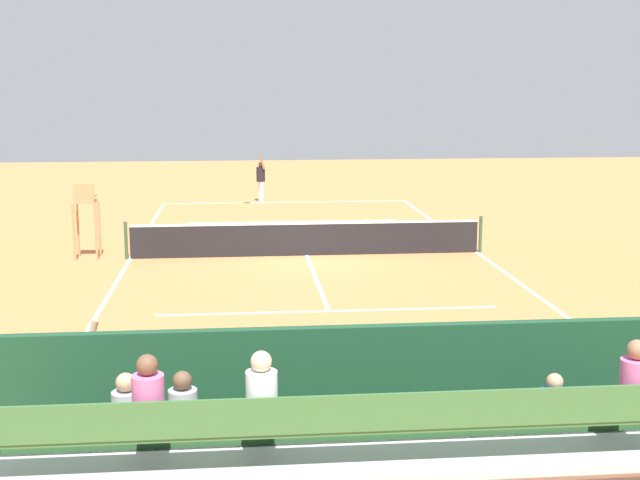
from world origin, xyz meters
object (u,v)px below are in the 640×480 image
Objects in this scene: equipment_bag at (401,443)px; umpire_chair at (86,213)px; bleacher_stand at (409,454)px; tennis_player at (261,178)px; tennis_ball_near at (241,207)px; courtside_bench at (513,409)px; tennis_racket at (241,203)px; line_judge at (90,393)px; tennis_net at (307,238)px; tennis_ball_far at (249,207)px.

umpire_chair is at bearing -64.77° from equipment_bag.
tennis_player is (0.89, -26.59, 0.07)m from bleacher_stand.
umpire_chair is at bearing 65.33° from tennis_ball_near.
umpire_chair is 10.55m from tennis_ball_near.
courtside_bench reaches higher than tennis_racket.
tennis_racket is 24.39m from line_judge.
umpire_chair reaches higher than tennis_player.
tennis_player and line_judge have the same top height.
bleacher_stand reaches higher than tennis_net.
line_judge reaches higher than courtside_bench.
equipment_bag is (1.56, 0.13, -0.38)m from courtside_bench.
tennis_racket is at bearing -88.92° from tennis_ball_near.
equipment_bag is at bearing 94.99° from tennis_ball_near.
tennis_ball_near is at bearing 61.81° from tennis_player.
courtside_bench is 24.48m from tennis_racket.
courtside_bench is at bearing 96.43° from tennis_player.
tennis_racket is (1.74, -26.32, -0.93)m from bleacher_stand.
bleacher_stand is at bearing 89.58° from tennis_net.
tennis_racket is 8.54× the size of tennis_ball_far.
line_judge is at bearing 84.18° from tennis_ball_far.
tennis_racket is (2.04, -24.33, -0.16)m from equipment_bag.
tennis_ball_near is (0.82, 1.53, -0.98)m from tennis_player.
umpire_chair is 15.03m from equipment_bag.
equipment_bag is (-6.39, 13.56, -1.13)m from umpire_chair.
tennis_ball_far is (1.73, -22.84, -0.15)m from equipment_bag.
tennis_player is at bearing -118.19° from tennis_ball_near.
umpire_chair is 13.71m from line_judge.
tennis_ball_near is (2.02, -23.08, -0.15)m from equipment_bag.
bleacher_stand is 24.88m from tennis_ball_far.
tennis_net is 9.57m from tennis_ball_far.
equipment_bag is at bearing 115.23° from umpire_chair.
courtside_bench is 22.95m from tennis_ball_far.
equipment_bag is (-0.30, -1.98, -0.77)m from bleacher_stand.
line_judge reaches higher than tennis_racket.
courtside_bench is at bearing 98.47° from tennis_racket.
courtside_bench is 0.93× the size of tennis_player.
line_judge is at bearing -0.68° from equipment_bag.
umpire_chair is 10.46m from tennis_ball_far.
tennis_net is at bearing 100.69° from tennis_ball_near.
bleacher_stand is at bearing 111.39° from umpire_chair.
bleacher_stand is at bearing 81.35° from equipment_bag.
tennis_player reaches higher than tennis_racket.
equipment_bag is at bearing 94.79° from tennis_racket.
tennis_ball_near is at bearing -39.72° from tennis_ball_far.
tennis_net is 11.26m from tennis_player.
umpire_chair reaches higher than tennis_racket.
tennis_net reaches higher than courtside_bench.
tennis_net reaches higher than tennis_racket.
tennis_net is 4.81× the size of umpire_chair.
tennis_ball_far is at bearing -86.71° from bleacher_stand.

